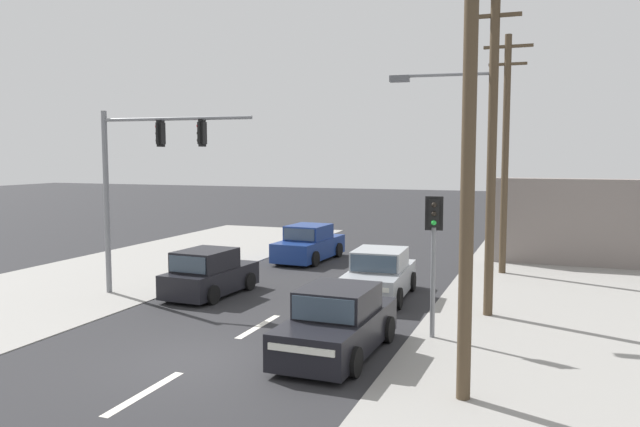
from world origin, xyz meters
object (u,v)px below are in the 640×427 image
(pedestal_signal_right_kerb, at_px, (434,243))
(sedan_oncoming_mid, at_px, (337,324))
(traffic_signal_mast, at_px, (140,168))
(sedan_kerbside_parked, at_px, (380,276))
(hatchback_receding_far, at_px, (209,274))
(utility_pole_midground_right, at_px, (487,136))
(utility_pole_background_right, at_px, (505,150))
(sedan_crossing_left, at_px, (309,244))
(utility_pole_foreground_right, at_px, (463,87))

(pedestal_signal_right_kerb, xyz_separation_m, sedan_oncoming_mid, (-1.83, -1.99, -1.71))
(traffic_signal_mast, bearing_deg, sedan_kerbside_parked, 18.13)
(pedestal_signal_right_kerb, distance_m, hatchback_receding_far, 8.19)
(utility_pole_midground_right, xyz_separation_m, hatchback_receding_far, (-8.65, -0.47, -4.39))
(utility_pole_midground_right, relative_size, utility_pole_background_right, 1.04)
(utility_pole_background_right, relative_size, sedan_oncoming_mid, 2.12)
(sedan_crossing_left, bearing_deg, sedan_oncoming_mid, -65.77)
(utility_pole_foreground_right, xyz_separation_m, utility_pole_background_right, (-0.11, 13.29, -1.01))
(utility_pole_foreground_right, xyz_separation_m, hatchback_receding_far, (-8.81, 6.01, -5.09))
(traffic_signal_mast, distance_m, sedan_kerbside_parked, 8.43)
(utility_pole_midground_right, bearing_deg, hatchback_receding_far, -176.88)
(utility_pole_foreground_right, distance_m, traffic_signal_mast, 12.15)
(pedestal_signal_right_kerb, relative_size, hatchback_receding_far, 0.96)
(traffic_signal_mast, bearing_deg, utility_pole_midground_right, 6.59)
(traffic_signal_mast, bearing_deg, sedan_oncoming_mid, -23.86)
(utility_pole_foreground_right, distance_m, sedan_oncoming_mid, 6.14)
(sedan_oncoming_mid, bearing_deg, traffic_signal_mast, 156.14)
(utility_pole_foreground_right, distance_m, sedan_kerbside_parked, 9.83)
(utility_pole_midground_right, distance_m, traffic_signal_mast, 10.79)
(pedestal_signal_right_kerb, relative_size, sedan_oncoming_mid, 0.83)
(utility_pole_background_right, bearing_deg, sedan_oncoming_mid, -103.86)
(hatchback_receding_far, bearing_deg, pedestal_signal_right_kerb, -16.36)
(pedestal_signal_right_kerb, bearing_deg, utility_pole_background_right, 83.93)
(sedan_kerbside_parked, height_order, sedan_crossing_left, same)
(traffic_signal_mast, xyz_separation_m, pedestal_signal_right_kerb, (9.71, -1.49, -1.73))
(traffic_signal_mast, distance_m, hatchback_receding_far, 4.07)
(sedan_oncoming_mid, xyz_separation_m, sedan_kerbside_parked, (-0.56, 5.88, 0.00))
(sedan_oncoming_mid, distance_m, hatchback_receding_far, 7.23)
(utility_pole_midground_right, relative_size, sedan_crossing_left, 2.19)
(utility_pole_midground_right, bearing_deg, pedestal_signal_right_kerb, -109.48)
(utility_pole_background_right, bearing_deg, traffic_signal_mast, -143.13)
(hatchback_receding_far, bearing_deg, sedan_kerbside_parked, 17.16)
(hatchback_receding_far, bearing_deg, traffic_signal_mast, -159.41)
(utility_pole_background_right, bearing_deg, pedestal_signal_right_kerb, -96.07)
(utility_pole_background_right, height_order, sedan_oncoming_mid, utility_pole_background_right)
(sedan_kerbside_parked, bearing_deg, sedan_oncoming_mid, -84.52)
(utility_pole_background_right, xyz_separation_m, sedan_kerbside_parked, (-3.41, -5.65, -4.07))
(utility_pole_background_right, distance_m, hatchback_receding_far, 12.05)
(traffic_signal_mast, relative_size, pedestal_signal_right_kerb, 1.69)
(utility_pole_background_right, distance_m, sedan_kerbside_parked, 7.75)
(traffic_signal_mast, height_order, sedan_oncoming_mid, traffic_signal_mast)
(utility_pole_midground_right, relative_size, pedestal_signal_right_kerb, 2.66)
(pedestal_signal_right_kerb, xyz_separation_m, hatchback_receding_far, (-7.68, 2.26, -1.71))
(sedan_oncoming_mid, bearing_deg, sedan_crossing_left, 114.23)
(utility_pole_foreground_right, relative_size, sedan_kerbside_parked, 2.51)
(pedestal_signal_right_kerb, height_order, sedan_crossing_left, pedestal_signal_right_kerb)
(utility_pole_midground_right, distance_m, sedan_oncoming_mid, 7.03)
(utility_pole_midground_right, bearing_deg, utility_pole_background_right, 89.58)
(sedan_kerbside_parked, relative_size, hatchback_receding_far, 1.16)
(traffic_signal_mast, relative_size, hatchback_receding_far, 1.61)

